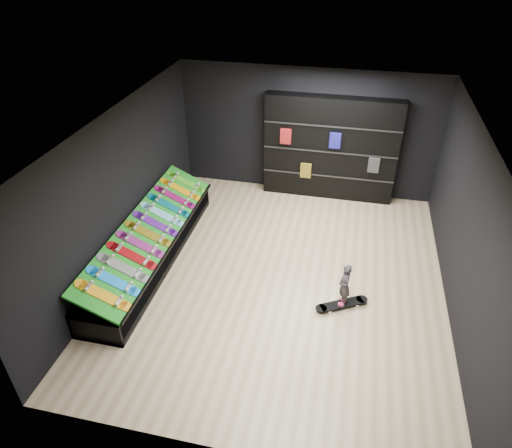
% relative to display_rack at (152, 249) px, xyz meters
% --- Properties ---
extents(floor, '(6.00, 7.00, 0.01)m').
position_rel_display_rack_xyz_m(floor, '(2.55, 0.00, -0.25)').
color(floor, tan).
rests_on(floor, ground).
extents(ceiling, '(6.00, 7.00, 0.01)m').
position_rel_display_rack_xyz_m(ceiling, '(2.55, 0.00, 2.75)').
color(ceiling, white).
rests_on(ceiling, ground).
extents(wall_back, '(6.00, 0.02, 3.00)m').
position_rel_display_rack_xyz_m(wall_back, '(2.55, 3.50, 1.25)').
color(wall_back, black).
rests_on(wall_back, ground).
extents(wall_front, '(6.00, 0.02, 3.00)m').
position_rel_display_rack_xyz_m(wall_front, '(2.55, -3.50, 1.25)').
color(wall_front, black).
rests_on(wall_front, ground).
extents(wall_left, '(0.02, 7.00, 3.00)m').
position_rel_display_rack_xyz_m(wall_left, '(-0.45, 0.00, 1.25)').
color(wall_left, black).
rests_on(wall_left, ground).
extents(wall_right, '(0.02, 7.00, 3.00)m').
position_rel_display_rack_xyz_m(wall_right, '(5.55, 0.00, 1.25)').
color(wall_right, black).
rests_on(wall_right, ground).
extents(display_rack, '(0.90, 4.50, 0.50)m').
position_rel_display_rack_xyz_m(display_rack, '(0.00, 0.00, 0.00)').
color(display_rack, black).
rests_on(display_rack, ground).
extents(turf_ramp, '(0.92, 4.50, 0.46)m').
position_rel_display_rack_xyz_m(turf_ramp, '(0.05, 0.00, 0.46)').
color(turf_ramp, '#116F13').
rests_on(turf_ramp, display_rack).
extents(back_shelving, '(3.05, 0.36, 2.44)m').
position_rel_display_rack_xyz_m(back_shelving, '(3.12, 3.32, 0.97)').
color(back_shelving, black).
rests_on(back_shelving, ground).
extents(floor_skateboard, '(0.96, 0.67, 0.09)m').
position_rel_display_rack_xyz_m(floor_skateboard, '(3.75, -0.57, -0.21)').
color(floor_skateboard, black).
rests_on(floor_skateboard, ground).
extents(child, '(0.18, 0.22, 0.50)m').
position_rel_display_rack_xyz_m(child, '(3.75, -0.57, 0.09)').
color(child, black).
rests_on(child, floor_skateboard).
extents(display_board_0, '(0.93, 0.22, 0.50)m').
position_rel_display_rack_xyz_m(display_board_0, '(0.06, -1.90, 0.49)').
color(display_board_0, orange).
rests_on(display_board_0, turf_ramp).
extents(display_board_1, '(0.93, 0.22, 0.50)m').
position_rel_display_rack_xyz_m(display_board_1, '(0.06, -1.55, 0.49)').
color(display_board_1, blue).
rests_on(display_board_1, turf_ramp).
extents(display_board_2, '(0.93, 0.22, 0.50)m').
position_rel_display_rack_xyz_m(display_board_2, '(0.06, -1.21, 0.49)').
color(display_board_2, black).
rests_on(display_board_2, turf_ramp).
extents(display_board_3, '(0.93, 0.22, 0.50)m').
position_rel_display_rack_xyz_m(display_board_3, '(0.06, -0.86, 0.49)').
color(display_board_3, red).
rests_on(display_board_3, turf_ramp).
extents(display_board_4, '(0.93, 0.22, 0.50)m').
position_rel_display_rack_xyz_m(display_board_4, '(0.06, -0.52, 0.49)').
color(display_board_4, '#2626BF').
rests_on(display_board_4, turf_ramp).
extents(display_board_5, '(0.93, 0.22, 0.50)m').
position_rel_display_rack_xyz_m(display_board_5, '(0.06, -0.17, 0.49)').
color(display_board_5, yellow).
rests_on(display_board_5, turf_ramp).
extents(display_board_6, '(0.93, 0.22, 0.50)m').
position_rel_display_rack_xyz_m(display_board_6, '(0.06, 0.17, 0.49)').
color(display_board_6, purple).
rests_on(display_board_6, turf_ramp).
extents(display_board_7, '(0.93, 0.22, 0.50)m').
position_rel_display_rack_xyz_m(display_board_7, '(0.06, 0.52, 0.49)').
color(display_board_7, '#0CB2E5').
rests_on(display_board_7, turf_ramp).
extents(display_board_8, '(0.93, 0.22, 0.50)m').
position_rel_display_rack_xyz_m(display_board_8, '(0.06, 0.86, 0.49)').
color(display_board_8, '#0C8C99').
rests_on(display_board_8, turf_ramp).
extents(display_board_9, '(0.93, 0.22, 0.50)m').
position_rel_display_rack_xyz_m(display_board_9, '(0.06, 1.21, 0.49)').
color(display_board_9, '#E5198C').
rests_on(display_board_9, turf_ramp).
extents(display_board_10, '(0.93, 0.22, 0.50)m').
position_rel_display_rack_xyz_m(display_board_10, '(0.06, 1.55, 0.49)').
color(display_board_10, yellow).
rests_on(display_board_10, turf_ramp).
extents(display_board_11, '(0.93, 0.22, 0.50)m').
position_rel_display_rack_xyz_m(display_board_11, '(0.06, 1.90, 0.49)').
color(display_board_11, green).
rests_on(display_board_11, turf_ramp).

